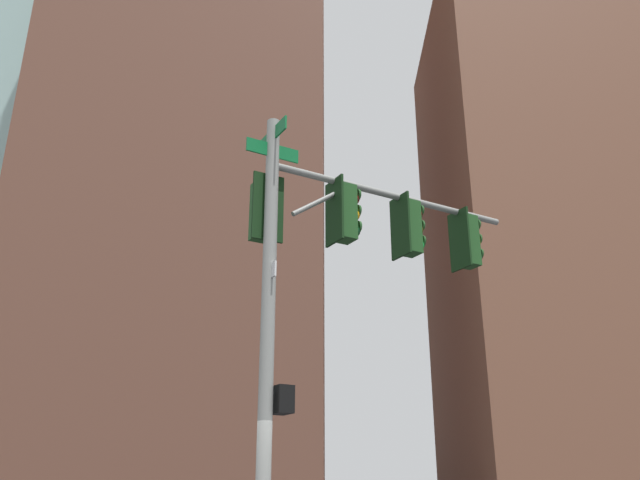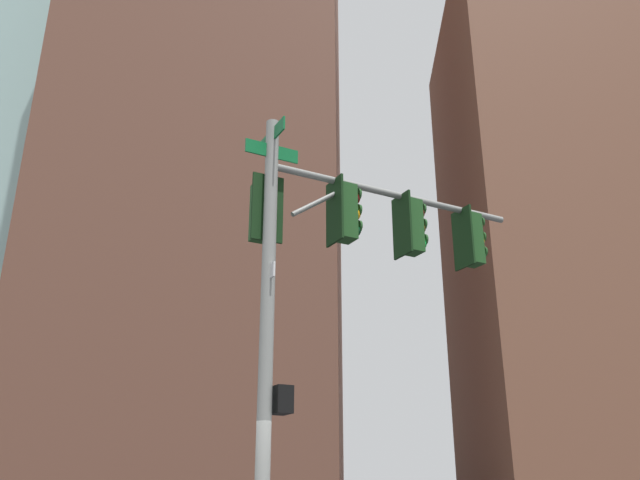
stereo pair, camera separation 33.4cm
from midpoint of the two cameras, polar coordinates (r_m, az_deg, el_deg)
signal_pole_assembly at (r=11.07m, az=2.95°, el=-1.36°), size 2.94×4.71×7.39m
building_brick_nearside at (r=51.88m, az=-7.84°, el=10.97°), size 24.23×16.97×57.62m
building_brick_midblock at (r=45.97m, az=20.99°, el=0.54°), size 17.20×14.43×34.59m
building_glass_tower at (r=73.22m, az=-18.37°, el=14.75°), size 26.41×32.40×85.98m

